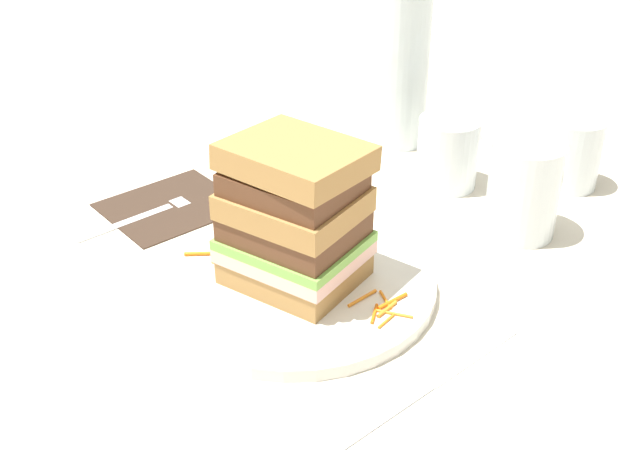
{
  "coord_description": "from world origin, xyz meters",
  "views": [
    {
      "loc": [
        0.46,
        -0.4,
        0.42
      ],
      "look_at": [
        0.0,
        0.02,
        0.05
      ],
      "focal_mm": 44.71,
      "sensor_mm": 36.0,
      "label": 1
    }
  ],
  "objects_px": {
    "knife": "(427,383)",
    "empty_tumbler_0": "(573,153)",
    "empty_tumbler_1": "(448,153)",
    "sandwich": "(295,216)",
    "napkin_dark": "(171,205)",
    "fork": "(152,210)",
    "main_plate": "(296,283)",
    "water_bottle": "(403,47)",
    "juice_glass": "(523,194)"
  },
  "relations": [
    {
      "from": "knife",
      "to": "empty_tumbler_0",
      "type": "relative_size",
      "value": 2.51
    },
    {
      "from": "knife",
      "to": "empty_tumbler_1",
      "type": "bearing_deg",
      "value": 127.61
    },
    {
      "from": "sandwich",
      "to": "napkin_dark",
      "type": "xyz_separation_m",
      "value": [
        -0.21,
        0.0,
        -0.07
      ]
    },
    {
      "from": "empty_tumbler_1",
      "to": "fork",
      "type": "bearing_deg",
      "value": -120.71
    },
    {
      "from": "main_plate",
      "to": "empty_tumbler_0",
      "type": "distance_m",
      "value": 0.37
    },
    {
      "from": "empty_tumbler_0",
      "to": "empty_tumbler_1",
      "type": "bearing_deg",
      "value": -132.95
    },
    {
      "from": "sandwich",
      "to": "napkin_dark",
      "type": "distance_m",
      "value": 0.22
    },
    {
      "from": "napkin_dark",
      "to": "knife",
      "type": "height_order",
      "value": "same"
    },
    {
      "from": "napkin_dark",
      "to": "empty_tumbler_1",
      "type": "height_order",
      "value": "empty_tumbler_1"
    },
    {
      "from": "water_bottle",
      "to": "empty_tumbler_1",
      "type": "height_order",
      "value": "water_bottle"
    },
    {
      "from": "juice_glass",
      "to": "sandwich",
      "type": "bearing_deg",
      "value": -108.04
    },
    {
      "from": "sandwich",
      "to": "knife",
      "type": "xyz_separation_m",
      "value": [
        0.17,
        -0.01,
        -0.07
      ]
    },
    {
      "from": "sandwich",
      "to": "water_bottle",
      "type": "xyz_separation_m",
      "value": [
        -0.16,
        0.31,
        0.05
      ]
    },
    {
      "from": "main_plate",
      "to": "knife",
      "type": "height_order",
      "value": "main_plate"
    },
    {
      "from": "sandwich",
      "to": "juice_glass",
      "type": "xyz_separation_m",
      "value": [
        0.08,
        0.23,
        -0.03
      ]
    },
    {
      "from": "water_bottle",
      "to": "empty_tumbler_0",
      "type": "xyz_separation_m",
      "value": [
        0.21,
        0.05,
        -0.08
      ]
    },
    {
      "from": "fork",
      "to": "knife",
      "type": "bearing_deg",
      "value": 1.8
    },
    {
      "from": "napkin_dark",
      "to": "fork",
      "type": "relative_size",
      "value": 0.79
    },
    {
      "from": "knife",
      "to": "empty_tumbler_1",
      "type": "xyz_separation_m",
      "value": [
        -0.21,
        0.27,
        0.04
      ]
    },
    {
      "from": "sandwich",
      "to": "water_bottle",
      "type": "bearing_deg",
      "value": 117.29
    },
    {
      "from": "sandwich",
      "to": "fork",
      "type": "distance_m",
      "value": 0.22
    },
    {
      "from": "empty_tumbler_0",
      "to": "main_plate",
      "type": "bearing_deg",
      "value": -98.45
    },
    {
      "from": "main_plate",
      "to": "empty_tumbler_0",
      "type": "height_order",
      "value": "empty_tumbler_0"
    },
    {
      "from": "napkin_dark",
      "to": "juice_glass",
      "type": "height_order",
      "value": "juice_glass"
    },
    {
      "from": "fork",
      "to": "juice_glass",
      "type": "bearing_deg",
      "value": 41.92
    },
    {
      "from": "juice_glass",
      "to": "empty_tumbler_1",
      "type": "height_order",
      "value": "juice_glass"
    },
    {
      "from": "fork",
      "to": "water_bottle",
      "type": "distance_m",
      "value": 0.35
    },
    {
      "from": "juice_glass",
      "to": "empty_tumbler_0",
      "type": "xyz_separation_m",
      "value": [
        -0.02,
        0.13,
        -0.0
      ]
    },
    {
      "from": "juice_glass",
      "to": "water_bottle",
      "type": "xyz_separation_m",
      "value": [
        -0.23,
        0.07,
        0.08
      ]
    },
    {
      "from": "knife",
      "to": "juice_glass",
      "type": "relative_size",
      "value": 2.04
    },
    {
      "from": "empty_tumbler_0",
      "to": "empty_tumbler_1",
      "type": "height_order",
      "value": "same"
    },
    {
      "from": "empty_tumbler_0",
      "to": "juice_glass",
      "type": "bearing_deg",
      "value": -79.97
    },
    {
      "from": "water_bottle",
      "to": "empty_tumbler_1",
      "type": "distance_m",
      "value": 0.15
    },
    {
      "from": "empty_tumbler_0",
      "to": "knife",
      "type": "bearing_deg",
      "value": -73.15
    },
    {
      "from": "main_plate",
      "to": "napkin_dark",
      "type": "distance_m",
      "value": 0.21
    },
    {
      "from": "fork",
      "to": "water_bottle",
      "type": "relative_size",
      "value": 0.6
    },
    {
      "from": "fork",
      "to": "juice_glass",
      "type": "relative_size",
      "value": 1.7
    },
    {
      "from": "empty_tumbler_0",
      "to": "empty_tumbler_1",
      "type": "relative_size",
      "value": 1.01
    },
    {
      "from": "water_bottle",
      "to": "knife",
      "type": "bearing_deg",
      "value": -44.31
    },
    {
      "from": "main_plate",
      "to": "napkin_dark",
      "type": "height_order",
      "value": "main_plate"
    },
    {
      "from": "juice_glass",
      "to": "main_plate",
      "type": "bearing_deg",
      "value": -108.04
    },
    {
      "from": "napkin_dark",
      "to": "water_bottle",
      "type": "distance_m",
      "value": 0.33
    },
    {
      "from": "main_plate",
      "to": "empty_tumbler_1",
      "type": "relative_size",
      "value": 3.23
    },
    {
      "from": "main_plate",
      "to": "sandwich",
      "type": "bearing_deg",
      "value": 70.56
    },
    {
      "from": "sandwich",
      "to": "empty_tumbler_1",
      "type": "relative_size",
      "value": 1.69
    },
    {
      "from": "main_plate",
      "to": "knife",
      "type": "xyz_separation_m",
      "value": [
        0.17,
        -0.01,
        -0.0
      ]
    },
    {
      "from": "sandwich",
      "to": "water_bottle",
      "type": "relative_size",
      "value": 0.48
    },
    {
      "from": "napkin_dark",
      "to": "empty_tumbler_0",
      "type": "xyz_separation_m",
      "value": [
        0.26,
        0.36,
        0.04
      ]
    },
    {
      "from": "sandwich",
      "to": "knife",
      "type": "height_order",
      "value": "sandwich"
    },
    {
      "from": "empty_tumbler_1",
      "to": "water_bottle",
      "type": "bearing_deg",
      "value": 158.02
    }
  ]
}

